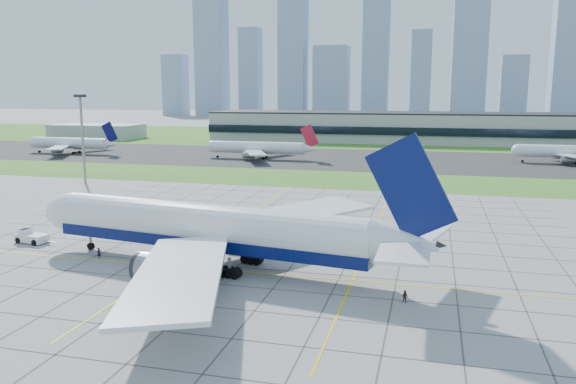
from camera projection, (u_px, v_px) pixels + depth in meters
The scene contains 16 objects.
ground at pixel (236, 267), 85.24m from camera, with size 1400.00×1400.00×0.00m, color #9B9B95.
grass_median at pixel (336, 179), 171.06m from camera, with size 700.00×35.00×0.04m, color #387722.
asphalt_taxiway at pixel (359, 159), 223.50m from camera, with size 700.00×75.00×0.04m, color #383838.
grass_far at pixel (383, 138), 328.39m from camera, with size 700.00×145.00×0.04m, color #387722.
apron_markings at pixel (261, 248), 95.71m from camera, with size 120.00×130.00×0.03m.
terminal at pixel (456, 128), 293.24m from camera, with size 260.00×43.00×15.80m.
service_block at pixel (97, 131), 324.03m from camera, with size 50.00×25.00×8.00m, color #B7B7B2.
light_mast at pixel (82, 128), 161.56m from camera, with size 2.50×2.50×25.60m.
city_skyline at pixel (399, 60), 572.87m from camera, with size 523.00×32.40×160.00m.
airliner at pixel (211, 229), 84.65m from camera, with size 67.24×67.66×21.25m.
pushback_tug at pixel (31, 237), 98.97m from camera, with size 8.47×3.62×2.32m.
crew_near at pixel (99, 253), 89.42m from camera, with size 0.65×0.43×1.78m, color black.
crew_far at pixel (405, 297), 70.52m from camera, with size 0.80×0.62×1.64m, color black.
distant_jet_0 at pixel (71, 143), 243.06m from camera, with size 41.16×42.66×14.08m.
distant_jet_1 at pixel (259, 148), 223.39m from camera, with size 44.12×42.66×14.08m.
distant_jet_2 at pixel (568, 152), 208.43m from camera, with size 39.49×42.66×14.08m.
Camera 1 is at (28.02, -77.39, 26.16)m, focal length 35.00 mm.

